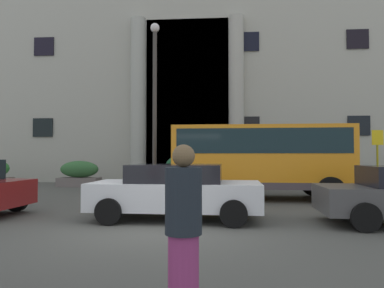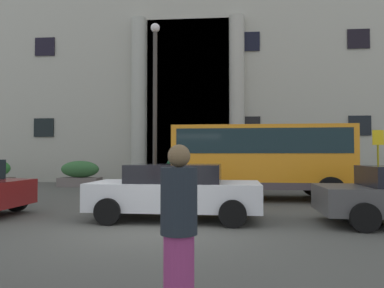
{
  "view_description": "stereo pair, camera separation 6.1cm",
  "coord_description": "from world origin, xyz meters",
  "px_view_note": "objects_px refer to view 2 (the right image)",
  "views": [
    {
      "loc": [
        1.37,
        -7.92,
        1.6
      ],
      "look_at": [
        0.38,
        5.13,
        2.02
      ],
      "focal_mm": 33.68,
      "sensor_mm": 36.0,
      "label": 1
    },
    {
      "loc": [
        1.43,
        -7.91,
        1.6
      ],
      "look_at": [
        0.38,
        5.13,
        2.02
      ],
      "focal_mm": 33.68,
      "sensor_mm": 36.0,
      "label": 2
    }
  ],
  "objects_px": {
    "lamppost_plaza_centre": "(155,93)",
    "orange_minibus": "(260,156)",
    "hedge_planter_east": "(286,174)",
    "pedestrian_woman_with_bag": "(179,232)",
    "hedge_planter_entrance_left": "(181,172)",
    "bus_stop_sign": "(378,155)",
    "hedge_planter_far_east": "(80,174)",
    "parked_sedan_far": "(175,191)"
  },
  "relations": [
    {
      "from": "lamppost_plaza_centre",
      "to": "orange_minibus",
      "type": "bearing_deg",
      "value": -26.08
    },
    {
      "from": "hedge_planter_east",
      "to": "pedestrian_woman_with_bag",
      "type": "height_order",
      "value": "pedestrian_woman_with_bag"
    },
    {
      "from": "orange_minibus",
      "to": "hedge_planter_entrance_left",
      "type": "height_order",
      "value": "orange_minibus"
    },
    {
      "from": "orange_minibus",
      "to": "pedestrian_woman_with_bag",
      "type": "height_order",
      "value": "orange_minibus"
    },
    {
      "from": "orange_minibus",
      "to": "pedestrian_woman_with_bag",
      "type": "relative_size",
      "value": 3.68
    },
    {
      "from": "orange_minibus",
      "to": "hedge_planter_east",
      "type": "distance_m",
      "value": 5.46
    },
    {
      "from": "hedge_planter_entrance_left",
      "to": "pedestrian_woman_with_bag",
      "type": "height_order",
      "value": "pedestrian_woman_with_bag"
    },
    {
      "from": "hedge_planter_entrance_left",
      "to": "lamppost_plaza_centre",
      "type": "height_order",
      "value": "lamppost_plaza_centre"
    },
    {
      "from": "bus_stop_sign",
      "to": "hedge_planter_far_east",
      "type": "distance_m",
      "value": 13.95
    },
    {
      "from": "hedge_planter_far_east",
      "to": "bus_stop_sign",
      "type": "bearing_deg",
      "value": -12.89
    },
    {
      "from": "hedge_planter_far_east",
      "to": "pedestrian_woman_with_bag",
      "type": "distance_m",
      "value": 16.14
    },
    {
      "from": "hedge_planter_east",
      "to": "hedge_planter_far_east",
      "type": "relative_size",
      "value": 0.97
    },
    {
      "from": "hedge_planter_east",
      "to": "parked_sedan_far",
      "type": "bearing_deg",
      "value": -114.92
    },
    {
      "from": "hedge_planter_east",
      "to": "lamppost_plaza_centre",
      "type": "bearing_deg",
      "value": -154.3
    },
    {
      "from": "orange_minibus",
      "to": "lamppost_plaza_centre",
      "type": "distance_m",
      "value": 5.54
    },
    {
      "from": "parked_sedan_far",
      "to": "lamppost_plaza_centre",
      "type": "height_order",
      "value": "lamppost_plaza_centre"
    },
    {
      "from": "bus_stop_sign",
      "to": "hedge_planter_entrance_left",
      "type": "distance_m",
      "value": 8.92
    },
    {
      "from": "parked_sedan_far",
      "to": "pedestrian_woman_with_bag",
      "type": "distance_m",
      "value": 5.55
    },
    {
      "from": "orange_minibus",
      "to": "bus_stop_sign",
      "type": "bearing_deg",
      "value": 19.28
    },
    {
      "from": "bus_stop_sign",
      "to": "hedge_planter_east",
      "type": "bearing_deg",
      "value": 131.01
    },
    {
      "from": "orange_minibus",
      "to": "bus_stop_sign",
      "type": "relative_size",
      "value": 2.4
    },
    {
      "from": "orange_minibus",
      "to": "hedge_planter_east",
      "type": "height_order",
      "value": "orange_minibus"
    },
    {
      "from": "hedge_planter_far_east",
      "to": "pedestrian_woman_with_bag",
      "type": "xyz_separation_m",
      "value": [
        6.86,
        -14.61,
        0.22
      ]
    },
    {
      "from": "bus_stop_sign",
      "to": "hedge_planter_east",
      "type": "xyz_separation_m",
      "value": [
        -3.03,
        3.49,
        -0.95
      ]
    },
    {
      "from": "hedge_planter_far_east",
      "to": "parked_sedan_far",
      "type": "xyz_separation_m",
      "value": [
        6.12,
        -9.11,
        0.08
      ]
    },
    {
      "from": "hedge_planter_entrance_left",
      "to": "parked_sedan_far",
      "type": "xyz_separation_m",
      "value": [
        0.87,
        -9.13,
        -0.06
      ]
    },
    {
      "from": "hedge_planter_entrance_left",
      "to": "parked_sedan_far",
      "type": "distance_m",
      "value": 9.17
    },
    {
      "from": "hedge_planter_entrance_left",
      "to": "hedge_planter_far_east",
      "type": "xyz_separation_m",
      "value": [
        -5.26,
        -0.03,
        -0.14
      ]
    },
    {
      "from": "hedge_planter_far_east",
      "to": "lamppost_plaza_centre",
      "type": "bearing_deg",
      "value": -30.36
    },
    {
      "from": "orange_minibus",
      "to": "lamppost_plaza_centre",
      "type": "relative_size",
      "value": 0.85
    },
    {
      "from": "hedge_planter_entrance_left",
      "to": "hedge_planter_far_east",
      "type": "height_order",
      "value": "hedge_planter_entrance_left"
    },
    {
      "from": "hedge_planter_east",
      "to": "parked_sedan_far",
      "type": "distance_m",
      "value": 10.46
    },
    {
      "from": "pedestrian_woman_with_bag",
      "to": "hedge_planter_entrance_left",
      "type": "bearing_deg",
      "value": 66.06
    },
    {
      "from": "orange_minibus",
      "to": "pedestrian_woman_with_bag",
      "type": "xyz_separation_m",
      "value": [
        -1.85,
        -9.92,
        -0.73
      ]
    },
    {
      "from": "orange_minibus",
      "to": "lamppost_plaza_centre",
      "type": "height_order",
      "value": "lamppost_plaza_centre"
    },
    {
      "from": "hedge_planter_entrance_left",
      "to": "hedge_planter_far_east",
      "type": "bearing_deg",
      "value": -179.72
    },
    {
      "from": "pedestrian_woman_with_bag",
      "to": "lamppost_plaza_centre",
      "type": "xyz_separation_m",
      "value": [
        -2.47,
        12.04,
        3.48
      ]
    },
    {
      "from": "lamppost_plaza_centre",
      "to": "hedge_planter_east",
      "type": "bearing_deg",
      "value": 25.7
    },
    {
      "from": "orange_minibus",
      "to": "hedge_planter_far_east",
      "type": "distance_m",
      "value": 9.94
    },
    {
      "from": "hedge_planter_entrance_left",
      "to": "pedestrian_woman_with_bag",
      "type": "relative_size",
      "value": 0.94
    },
    {
      "from": "pedestrian_woman_with_bag",
      "to": "lamppost_plaza_centre",
      "type": "distance_m",
      "value": 12.77
    },
    {
      "from": "lamppost_plaza_centre",
      "to": "bus_stop_sign",
      "type": "bearing_deg",
      "value": -3.31
    }
  ]
}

